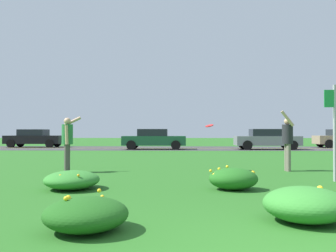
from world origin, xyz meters
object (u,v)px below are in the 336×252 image
sign_post_near_path (335,123)px  car_gray_center_right (267,139)px  frisbee_red (209,126)px  car_dark_green_center_left (154,139)px  car_black_leftmost (34,138)px  person_catcher_dark_shirt (287,139)px  person_thrower_green_shirt (67,139)px

sign_post_near_path → car_gray_center_right: bearing=82.5°
frisbee_red → car_dark_green_center_left: (-2.79, 14.72, -0.71)m
car_dark_green_center_left → frisbee_red: bearing=-79.3°
sign_post_near_path → car_black_leftmost: bearing=127.5°
person_catcher_dark_shirt → frisbee_red: 2.52m
sign_post_near_path → frisbee_red: 3.89m
person_thrower_green_shirt → person_catcher_dark_shirt: size_ratio=0.90×
car_black_leftmost → person_thrower_green_shirt: bearing=-65.9°
person_thrower_green_shirt → car_black_leftmost: person_thrower_green_shirt is taller
sign_post_near_path → person_thrower_green_shirt: sign_post_near_path is taller
sign_post_near_path → frisbee_red: (-2.97, 2.52, -0.04)m
person_catcher_dark_shirt → car_dark_green_center_left: person_catcher_dark_shirt is taller
sign_post_near_path → car_dark_green_center_left: bearing=108.5°
car_gray_center_right → frisbee_red: bearing=-109.6°
car_black_leftmost → car_dark_green_center_left: same height
sign_post_near_path → car_dark_green_center_left: 18.19m
sign_post_near_path → person_thrower_green_shirt: size_ratio=1.40×
person_thrower_green_shirt → frisbee_red: bearing=7.9°
sign_post_near_path → car_gray_center_right: (2.27, 17.24, -0.74)m
person_thrower_green_shirt → car_dark_green_center_left: 15.42m
car_black_leftmost → car_dark_green_center_left: (9.98, -3.30, 0.00)m
sign_post_near_path → person_thrower_green_shirt: bearing=165.5°
car_dark_green_center_left → car_black_leftmost: bearing=161.7°
car_dark_green_center_left → car_gray_center_right: same height
car_dark_green_center_left → car_gray_center_right: 8.03m
frisbee_red → car_black_leftmost: frisbee_red is taller
sign_post_near_path → person_catcher_dark_shirt: sign_post_near_path is taller
frisbee_red → car_dark_green_center_left: size_ratio=0.06×
frisbee_red → car_gray_center_right: 15.64m
person_thrower_green_shirt → person_catcher_dark_shirt: (6.91, 0.59, 0.00)m
person_catcher_dark_shirt → frisbee_red: bearing=179.4°
car_dark_green_center_left → person_thrower_green_shirt: bearing=-96.1°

